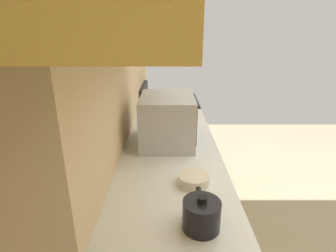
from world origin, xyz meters
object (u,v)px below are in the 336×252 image
object	(u,v)px
microwave	(167,120)
oven_range	(170,135)
kettle	(201,214)
bowl	(194,179)

from	to	relation	value
microwave	oven_range	bearing A→B (deg)	-1.28
kettle	bowl	bearing A→B (deg)	0.00
oven_range	microwave	size ratio (longest dim) A/B	2.34
bowl	oven_range	bearing A→B (deg)	3.65
oven_range	bowl	world-z (taller)	oven_range
microwave	kettle	xyz separation A→B (m)	(-0.87, -0.14, -0.11)
bowl	kettle	distance (m)	0.32
bowl	kettle	xyz separation A→B (m)	(-0.32, 0.00, 0.03)
oven_range	bowl	bearing A→B (deg)	-176.35
microwave	kettle	bearing A→B (deg)	-170.96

